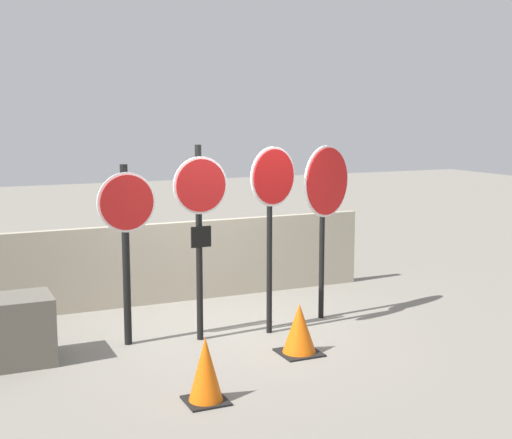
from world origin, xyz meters
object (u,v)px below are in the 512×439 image
at_px(stop_sign_0, 126,227).
at_px(traffic_cone_0, 206,370).
at_px(stop_sign_1, 200,211).
at_px(stop_sign_2, 272,198).
at_px(traffic_cone_1, 299,329).
at_px(stop_sign_3, 326,194).

relative_size(stop_sign_0, traffic_cone_0, 3.34).
distance_m(stop_sign_1, stop_sign_2, 0.91).
height_order(stop_sign_1, traffic_cone_1, stop_sign_1).
distance_m(stop_sign_0, traffic_cone_0, 2.27).
bearing_deg(traffic_cone_1, stop_sign_3, 49.22).
height_order(stop_sign_2, stop_sign_3, stop_sign_2).
bearing_deg(traffic_cone_0, stop_sign_1, 71.37).
bearing_deg(stop_sign_1, stop_sign_2, -9.17).
distance_m(stop_sign_2, traffic_cone_1, 1.63).
bearing_deg(stop_sign_0, traffic_cone_0, -87.50).
bearing_deg(traffic_cone_0, stop_sign_0, 97.14).
distance_m(stop_sign_3, traffic_cone_0, 3.42).
bearing_deg(traffic_cone_1, stop_sign_2, 87.26).
xyz_separation_m(stop_sign_1, stop_sign_3, (1.82, 0.20, 0.10)).
distance_m(stop_sign_3, traffic_cone_1, 2.04).
xyz_separation_m(stop_sign_0, stop_sign_1, (0.85, -0.18, 0.16)).
height_order(stop_sign_1, traffic_cone_0, stop_sign_1).
height_order(stop_sign_1, stop_sign_3, stop_sign_1).
xyz_separation_m(traffic_cone_0, traffic_cone_1, (1.46, 0.86, -0.03)).
height_order(stop_sign_1, stop_sign_2, stop_sign_1).
xyz_separation_m(stop_sign_2, traffic_cone_1, (-0.04, -0.81, -1.41)).
distance_m(stop_sign_1, stop_sign_3, 1.84).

